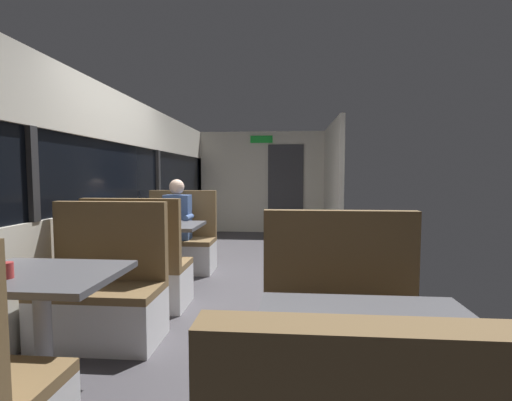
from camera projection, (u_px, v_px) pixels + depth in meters
The scene contains 13 objects.
ground_plane at pixel (237, 289), 4.21m from camera, with size 3.30×9.20×0.02m, color #423F44.
carriage_window_panel_left at pixel (114, 193), 4.25m from camera, with size 0.09×8.48×2.30m.
carriage_end_bulkhead at pixel (264, 183), 8.29m from camera, with size 2.90×0.11×2.30m.
carriage_aisle_panel_right at pixel (332, 184), 6.99m from camera, with size 0.08×2.40×2.30m, color beige.
dining_table_near_window at pixel (41, 289), 2.16m from camera, with size 0.90×0.70×0.74m.
bench_near_window_facing_entry at pixel (102, 300), 2.87m from camera, with size 0.95×0.50×1.10m.
dining_table_mid_window at pixel (162, 232), 4.27m from camera, with size 0.90×0.70×0.74m.
bench_mid_window_facing_end at pixel (139, 275), 3.60m from camera, with size 0.95×0.50×1.10m.
bench_mid_window_facing_entry at pixel (180, 247), 4.99m from camera, with size 0.95×0.50×1.10m.
dining_table_front_aisle at pixel (372, 349), 1.41m from camera, with size 0.90×0.70×0.74m.
bench_front_aisle_facing_entry at pixel (342, 343), 2.13m from camera, with size 0.95×0.50×1.10m.
seated_passenger at pixel (178, 233), 4.90m from camera, with size 0.47×0.55×1.26m.
coffee_cup_primary at pixel (7, 270), 2.03m from camera, with size 0.07×0.07×0.09m.
Camera 1 is at (0.56, -4.09, 1.32)m, focal length 25.38 mm.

